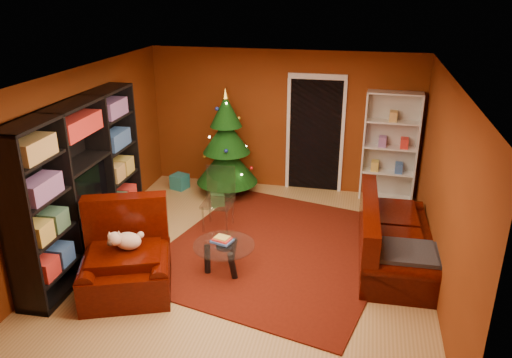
% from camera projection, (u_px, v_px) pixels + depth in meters
% --- Properties ---
extents(floor, '(5.00, 5.50, 0.05)m').
position_uv_depth(floor, '(250.00, 258.00, 7.24)').
color(floor, '#A98046').
rests_on(floor, ground).
extents(ceiling, '(5.00, 5.50, 0.05)m').
position_uv_depth(ceiling, '(249.00, 74.00, 6.26)').
color(ceiling, silver).
rests_on(ceiling, wall_back).
extents(wall_back, '(5.00, 0.05, 2.60)m').
position_uv_depth(wall_back, '(284.00, 121.00, 9.27)').
color(wall_back, maroon).
rests_on(wall_back, ground).
extents(wall_left, '(0.05, 5.50, 2.60)m').
position_uv_depth(wall_left, '(81.00, 159.00, 7.26)').
color(wall_left, maroon).
rests_on(wall_left, ground).
extents(wall_right, '(0.05, 5.50, 2.60)m').
position_uv_depth(wall_right, '(446.00, 188.00, 6.24)').
color(wall_right, maroon).
rests_on(wall_right, ground).
extents(doorway, '(1.06, 0.60, 2.16)m').
position_uv_depth(doorway, '(315.00, 136.00, 9.20)').
color(doorway, black).
rests_on(doorway, floor).
extents(rug, '(3.81, 4.19, 0.02)m').
position_uv_depth(rug, '(277.00, 249.00, 7.40)').
color(rug, '#541409').
rests_on(rug, floor).
extents(media_unit, '(0.54, 2.94, 2.24)m').
position_uv_depth(media_unit, '(82.00, 183.00, 6.86)').
color(media_unit, black).
rests_on(media_unit, floor).
extents(christmas_tree, '(1.41, 1.41, 2.01)m').
position_uv_depth(christmas_tree, '(226.00, 144.00, 9.01)').
color(christmas_tree, black).
rests_on(christmas_tree, floor).
extents(gift_box_teal, '(0.35, 0.35, 0.28)m').
position_uv_depth(gift_box_teal, '(180.00, 182.00, 9.55)').
color(gift_box_teal, '#20767C').
rests_on(gift_box_teal, floor).
extents(gift_box_green, '(0.31, 0.31, 0.23)m').
position_uv_depth(gift_box_green, '(217.00, 199.00, 8.83)').
color(gift_box_green, '#285F2B').
rests_on(gift_box_green, floor).
extents(gift_box_red, '(0.26, 0.26, 0.22)m').
position_uv_depth(gift_box_red, '(214.00, 183.00, 9.55)').
color(gift_box_red, maroon).
rests_on(gift_box_red, floor).
extents(white_bookshelf, '(0.95, 0.38, 2.02)m').
position_uv_depth(white_bookshelf, '(390.00, 147.00, 8.81)').
color(white_bookshelf, white).
rests_on(white_bookshelf, floor).
extents(armchair, '(1.53, 1.53, 0.93)m').
position_uv_depth(armchair, '(125.00, 259.00, 6.26)').
color(armchair, black).
rests_on(armchair, rug).
extents(dog, '(0.48, 0.42, 0.30)m').
position_uv_depth(dog, '(128.00, 241.00, 6.23)').
color(dog, beige).
rests_on(dog, armchair).
extents(sofa, '(1.02, 2.16, 0.92)m').
position_uv_depth(sofa, '(396.00, 233.00, 6.93)').
color(sofa, black).
rests_on(sofa, rug).
extents(coffee_table, '(1.03, 1.03, 0.52)m').
position_uv_depth(coffee_table, '(224.00, 258.00, 6.76)').
color(coffee_table, gray).
rests_on(coffee_table, rug).
extents(acrylic_chair, '(0.47, 0.52, 0.91)m').
position_uv_depth(acrylic_chair, '(218.00, 203.00, 7.85)').
color(acrylic_chair, '#66605B').
rests_on(acrylic_chair, rug).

